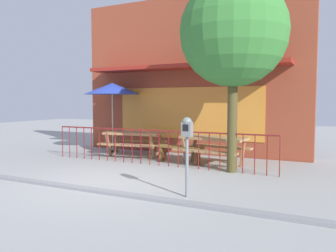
{
  "coord_description": "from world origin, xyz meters",
  "views": [
    {
      "loc": [
        4.3,
        -5.89,
        1.74
      ],
      "look_at": [
        0.22,
        2.52,
        1.05
      ],
      "focal_mm": 36.09,
      "sensor_mm": 36.0,
      "label": 1
    }
  ],
  "objects_px": {
    "picnic_table_right": "(213,143)",
    "street_tree": "(233,33)",
    "picnic_table_left": "(134,137)",
    "parking_meter_near": "(187,135)",
    "patio_umbrella": "(112,89)",
    "patio_bench": "(180,150)"
  },
  "relations": [
    {
      "from": "street_tree",
      "to": "patio_bench",
      "type": "bearing_deg",
      "value": 160.72
    },
    {
      "from": "picnic_table_right",
      "to": "patio_bench",
      "type": "relative_size",
      "value": 1.36
    },
    {
      "from": "picnic_table_right",
      "to": "patio_umbrella",
      "type": "bearing_deg",
      "value": 168.42
    },
    {
      "from": "parking_meter_near",
      "to": "street_tree",
      "type": "relative_size",
      "value": 0.31
    },
    {
      "from": "picnic_table_left",
      "to": "patio_umbrella",
      "type": "distance_m",
      "value": 2.03
    },
    {
      "from": "picnic_table_left",
      "to": "street_tree",
      "type": "xyz_separation_m",
      "value": [
        3.39,
        -0.93,
        2.75
      ]
    },
    {
      "from": "parking_meter_near",
      "to": "picnic_table_left",
      "type": "bearing_deg",
      "value": 133.44
    },
    {
      "from": "picnic_table_left",
      "to": "parking_meter_near",
      "type": "bearing_deg",
      "value": -46.56
    },
    {
      "from": "picnic_table_left",
      "to": "picnic_table_right",
      "type": "distance_m",
      "value": 2.69
    },
    {
      "from": "picnic_table_right",
      "to": "street_tree",
      "type": "bearing_deg",
      "value": -44.5
    },
    {
      "from": "picnic_table_left",
      "to": "patio_umbrella",
      "type": "relative_size",
      "value": 0.83
    },
    {
      "from": "patio_umbrella",
      "to": "street_tree",
      "type": "distance_m",
      "value": 4.96
    },
    {
      "from": "patio_bench",
      "to": "picnic_table_right",
      "type": "bearing_deg",
      "value": 6.93
    },
    {
      "from": "patio_bench",
      "to": "parking_meter_near",
      "type": "relative_size",
      "value": 0.98
    },
    {
      "from": "patio_umbrella",
      "to": "patio_bench",
      "type": "distance_m",
      "value": 3.55
    },
    {
      "from": "picnic_table_left",
      "to": "parking_meter_near",
      "type": "height_order",
      "value": "parking_meter_near"
    },
    {
      "from": "picnic_table_right",
      "to": "parking_meter_near",
      "type": "xyz_separation_m",
      "value": [
        0.56,
        -3.19,
        0.51
      ]
    },
    {
      "from": "patio_umbrella",
      "to": "parking_meter_near",
      "type": "xyz_separation_m",
      "value": [
        4.43,
        -3.98,
        -1.03
      ]
    },
    {
      "from": "picnic_table_right",
      "to": "parking_meter_near",
      "type": "height_order",
      "value": "parking_meter_near"
    },
    {
      "from": "parking_meter_near",
      "to": "street_tree",
      "type": "xyz_separation_m",
      "value": [
        0.15,
        2.49,
        2.24
      ]
    },
    {
      "from": "picnic_table_left",
      "to": "street_tree",
      "type": "relative_size",
      "value": 0.42
    },
    {
      "from": "picnic_table_right",
      "to": "street_tree",
      "type": "xyz_separation_m",
      "value": [
        0.71,
        -0.7,
        2.75
      ]
    }
  ]
}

